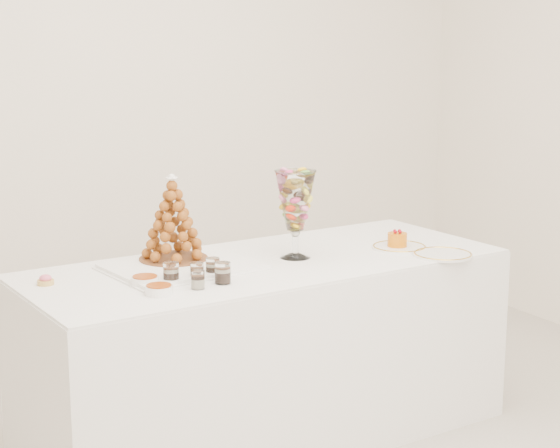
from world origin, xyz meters
TOP-DOWN VIEW (x-y plane):
  - buffet_table at (0.10, 0.39)m, footprint 1.98×0.90m
  - lace_tray at (-0.24, 0.45)m, footprint 0.58×0.46m
  - macaron_vase at (0.23, 0.40)m, footprint 0.16×0.16m
  - cake_plate at (0.69, 0.32)m, footprint 0.23×0.23m
  - spare_plate at (0.77, 0.12)m, footprint 0.24×0.24m
  - pink_tart at (-0.76, 0.48)m, footprint 0.06×0.06m
  - verrine_a at (-0.36, 0.28)m, footprint 0.07×0.07m
  - verrine_b at (-0.26, 0.27)m, footprint 0.05×0.05m
  - verrine_c at (-0.18, 0.29)m, footprint 0.05×0.05m
  - verrine_d at (-0.30, 0.17)m, footprint 0.05×0.05m
  - verrine_e at (-0.19, 0.19)m, footprint 0.06×0.06m
  - ramekin_back at (-0.45, 0.30)m, footprint 0.10×0.10m
  - ramekin_front at (-0.45, 0.17)m, footprint 0.10×0.10m
  - croquembouche at (-0.23, 0.55)m, footprint 0.27×0.27m
  - mousse_cake at (0.68, 0.32)m, footprint 0.08×0.08m

SIDE VIEW (x-z plane):
  - buffet_table at x=0.10m, z-range 0.00..0.73m
  - spare_plate at x=0.77m, z-range 0.73..0.74m
  - cake_plate at x=0.69m, z-range 0.73..0.74m
  - lace_tray at x=-0.24m, z-range 0.73..0.75m
  - ramekin_front at x=-0.45m, z-range 0.73..0.76m
  - ramekin_back at x=-0.45m, z-range 0.73..0.77m
  - pink_tart at x=-0.76m, z-range 0.73..0.77m
  - verrine_d at x=-0.30m, z-range 0.73..0.80m
  - verrine_b at x=-0.26m, z-range 0.73..0.80m
  - verrine_c at x=-0.18m, z-range 0.73..0.80m
  - verrine_e at x=-0.19m, z-range 0.73..0.81m
  - verrine_a at x=-0.36m, z-range 0.73..0.81m
  - mousse_cake at x=0.68m, z-range 0.74..0.81m
  - croquembouche at x=-0.23m, z-range 0.75..1.08m
  - macaron_vase at x=0.23m, z-range 0.79..1.14m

